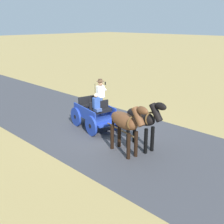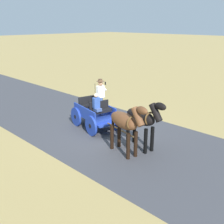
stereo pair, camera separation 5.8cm
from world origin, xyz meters
name	(u,v)px [view 2 (the right image)]	position (x,y,z in m)	size (l,w,h in m)	color
ground_plane	(104,132)	(0.00, 0.00, 0.00)	(200.00, 200.00, 0.00)	tan
road_surface	(104,131)	(0.00, 0.00, 0.00)	(6.41, 160.00, 0.01)	#424247
horse_drawn_carriage	(96,113)	(-0.04, -0.61, 0.82)	(1.88, 4.51, 2.50)	#1E3899
horse_near_side	(142,118)	(0.17, 2.44, 1.32)	(0.79, 2.15, 2.21)	black
horse_off_side	(125,123)	(0.99, 2.27, 1.32)	(0.85, 2.15, 2.21)	brown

